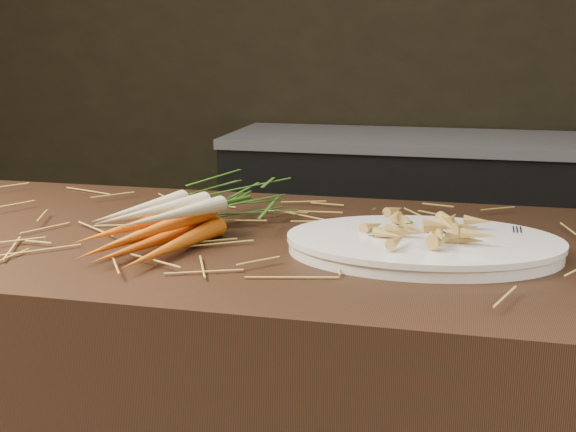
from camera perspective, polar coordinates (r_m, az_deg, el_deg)
name	(u,v)px	position (r m, az deg, el deg)	size (l,w,h in m)	color
back_counter	(443,235)	(3.13, 12.18, -1.48)	(1.82, 0.62, 0.84)	black
straw_bedding	(251,231)	(1.23, -2.98, -1.23)	(1.40, 0.60, 0.02)	#AA853A
root_veg_bunch	(206,209)	(1.25, -6.53, 0.57)	(0.27, 0.49, 0.09)	orange
serving_platter	(424,247)	(1.15, 10.66, -2.43)	(0.42, 0.28, 0.02)	white
roasted_veg_heap	(425,226)	(1.14, 10.74, -0.74)	(0.21, 0.15, 0.05)	#AA8336
serving_fork	(526,246)	(1.15, 18.29, -2.26)	(0.01, 0.16, 0.00)	silver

